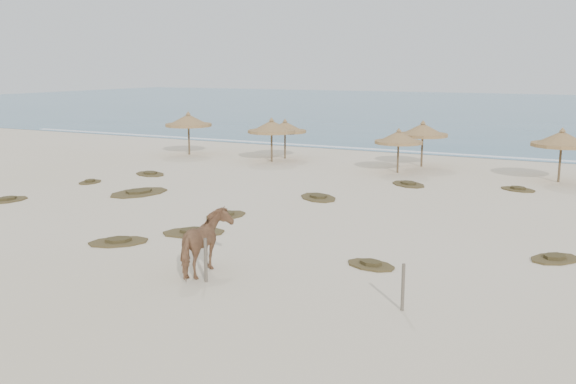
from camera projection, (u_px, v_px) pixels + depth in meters
name	position (u px, v px, depth m)	size (l,w,h in m)	color
ground	(185.00, 247.00, 20.67)	(160.00, 160.00, 0.00)	beige
ocean	(516.00, 109.00, 86.23)	(200.00, 100.00, 0.01)	#29627D
foam_line	(413.00, 152.00, 43.40)	(70.00, 0.60, 0.01)	white
palapa_0	(188.00, 121.00, 41.75)	(3.72, 3.72, 2.83)	brown
palapa_1	(285.00, 128.00, 40.01)	(3.33, 3.33, 2.50)	brown
palapa_2	(272.00, 127.00, 38.60)	(3.14, 3.14, 2.69)	brown
palapa_3	(423.00, 131.00, 36.71)	(3.59, 3.59, 2.68)	brown
palapa_4	(399.00, 138.00, 34.65)	(3.28, 3.28, 2.45)	brown
palapa_5	(562.00, 140.00, 31.73)	(3.84, 3.84, 2.76)	brown
horse	(206.00, 243.00, 17.83)	(0.95, 2.09, 1.77)	#9B6B46
fence_post_near	(206.00, 260.00, 17.20)	(0.09, 0.09, 1.21)	brown
fence_post_far	(403.00, 287.00, 15.18)	(0.08, 0.08, 1.16)	brown
scrub_0	(7.00, 200.00, 27.70)	(1.47, 1.98, 0.16)	brown
scrub_1	(139.00, 192.00, 29.31)	(2.50, 3.28, 0.16)	brown
scrub_2	(226.00, 215.00, 24.84)	(1.58, 2.07, 0.16)	brown
scrub_3	(318.00, 197.00, 28.22)	(2.55, 2.52, 0.16)	brown
scrub_4	(555.00, 258.00, 19.26)	(1.87, 1.98, 0.16)	brown
scrub_6	(150.00, 174.00, 34.36)	(2.37, 2.00, 0.16)	brown
scrub_7	(408.00, 184.00, 31.37)	(2.42, 2.37, 0.16)	brown
scrub_8	(90.00, 182.00, 31.96)	(1.11, 1.52, 0.16)	brown
scrub_9	(194.00, 232.00, 22.31)	(2.60, 2.39, 0.16)	brown
scrub_10	(518.00, 189.00, 30.07)	(2.00, 1.70, 0.16)	brown
scrub_11	(118.00, 241.00, 21.12)	(2.31, 2.28, 0.16)	brown
scrub_12	(371.00, 264.00, 18.66)	(1.73, 1.34, 0.16)	brown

